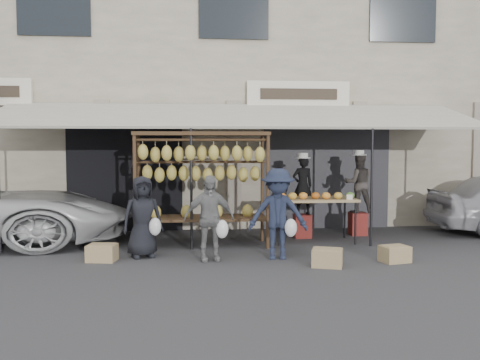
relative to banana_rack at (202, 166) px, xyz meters
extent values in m
plane|color=#2D2D30|center=(0.79, -1.45, -1.57)|extent=(90.00, 90.00, 0.00)
cube|color=#C0B29C|center=(0.79, 5.05, 1.93)|extent=(24.00, 6.00, 7.00)
cube|color=#232328|center=(2.99, 2.01, -0.32)|extent=(3.00, 0.10, 2.50)
cube|color=black|center=(-1.71, 2.01, -0.32)|extent=(2.60, 0.10, 2.50)
cube|color=silver|center=(2.29, 1.95, 1.58)|extent=(2.40, 0.10, 0.60)
cube|color=beige|center=(0.79, 0.85, 1.03)|extent=(10.00, 2.34, 0.63)
cylinder|color=black|center=(-0.21, -0.30, -0.42)|extent=(0.05, 0.05, 2.30)
cylinder|color=black|center=(3.29, -0.30, -0.42)|extent=(0.05, 0.05, 2.30)
cylinder|color=black|center=(-1.25, -0.34, -0.47)|extent=(0.07, 0.07, 2.20)
cylinder|color=black|center=(1.25, -0.34, -0.47)|extent=(0.07, 0.07, 2.20)
cylinder|color=black|center=(-1.25, 0.46, -0.47)|extent=(0.07, 0.07, 2.20)
cylinder|color=black|center=(1.25, 0.46, -0.47)|extent=(0.07, 0.07, 2.20)
cube|color=black|center=(0.00, 0.06, 0.63)|extent=(2.60, 0.90, 0.07)
cylinder|color=black|center=(0.00, -0.29, 0.51)|extent=(2.50, 0.05, 0.05)
cylinder|color=black|center=(0.00, 0.41, 0.51)|extent=(2.50, 0.05, 0.05)
cylinder|color=black|center=(0.00, 0.06, 0.08)|extent=(2.50, 0.05, 0.05)
cube|color=black|center=(0.00, 0.06, -1.02)|extent=(2.50, 0.80, 0.05)
ellipsoid|color=#CDB94F|center=(-1.10, -0.29, 0.28)|extent=(0.20, 0.18, 0.30)
ellipsoid|color=#CDB94F|center=(-0.88, -0.14, 0.23)|extent=(0.20, 0.18, 0.30)
ellipsoid|color=#CDB94F|center=(-0.66, -0.29, 0.26)|extent=(0.20, 0.18, 0.30)
ellipsoid|color=#CDB94F|center=(-0.44, -0.14, 0.24)|extent=(0.20, 0.18, 0.30)
ellipsoid|color=#CDB94F|center=(-0.22, -0.29, 0.26)|extent=(0.20, 0.18, 0.30)
ellipsoid|color=#CDB94F|center=(0.00, -0.14, 0.25)|extent=(0.20, 0.18, 0.30)
ellipsoid|color=#CDB94F|center=(0.22, -0.29, 0.26)|extent=(0.20, 0.18, 0.30)
ellipsoid|color=#CDB94F|center=(0.44, -0.14, 0.25)|extent=(0.20, 0.18, 0.30)
ellipsoid|color=#CDB94F|center=(0.66, -0.29, 0.25)|extent=(0.20, 0.18, 0.30)
ellipsoid|color=#CDB94F|center=(0.88, -0.14, 0.24)|extent=(0.20, 0.18, 0.30)
ellipsoid|color=#CDB94F|center=(1.10, -0.29, 0.23)|extent=(0.20, 0.18, 0.30)
ellipsoid|color=#CDB94F|center=(-1.05, 0.06, -0.12)|extent=(0.20, 0.18, 0.30)
ellipsoid|color=#CDB94F|center=(-0.82, 0.06, -0.17)|extent=(0.20, 0.18, 0.30)
ellipsoid|color=#CDB94F|center=(-0.58, 0.06, -0.13)|extent=(0.20, 0.18, 0.30)
ellipsoid|color=#CDB94F|center=(-0.35, 0.06, -0.14)|extent=(0.20, 0.18, 0.30)
ellipsoid|color=#CDB94F|center=(-0.12, 0.06, -0.15)|extent=(0.20, 0.18, 0.30)
ellipsoid|color=#CDB94F|center=(0.12, 0.06, -0.18)|extent=(0.20, 0.18, 0.30)
ellipsoid|color=#CDB94F|center=(0.35, 0.06, -0.14)|extent=(0.20, 0.18, 0.30)
ellipsoid|color=#CDB94F|center=(0.58, 0.06, -0.13)|extent=(0.20, 0.18, 0.30)
ellipsoid|color=#CDB94F|center=(0.82, 0.06, -0.18)|extent=(0.20, 0.18, 0.30)
ellipsoid|color=#CDB94F|center=(1.05, 0.06, -0.16)|extent=(0.20, 0.18, 0.30)
cube|color=tan|center=(2.27, 0.26, -0.70)|extent=(1.70, 0.90, 0.05)
cylinder|color=black|center=(1.50, -0.11, -1.15)|extent=(0.04, 0.04, 0.85)
cylinder|color=black|center=(3.04, -0.11, -1.15)|extent=(0.04, 0.04, 0.85)
cylinder|color=black|center=(1.50, 0.63, -1.15)|extent=(0.04, 0.04, 0.85)
cylinder|color=black|center=(3.04, 0.63, -1.15)|extent=(0.04, 0.04, 0.85)
ellipsoid|color=orange|center=(1.58, 0.00, -0.60)|extent=(0.18, 0.14, 0.14)
ellipsoid|color=gold|center=(1.80, 0.04, -0.60)|extent=(0.18, 0.14, 0.14)
ellipsoid|color=orange|center=(2.02, 0.06, -0.60)|extent=(0.18, 0.14, 0.14)
ellipsoid|color=#B25919|center=(2.27, 0.07, -0.60)|extent=(0.18, 0.14, 0.14)
ellipsoid|color=orange|center=(2.48, 0.02, -0.60)|extent=(0.18, 0.14, 0.14)
ellipsoid|color=gold|center=(2.72, 0.01, -0.60)|extent=(0.18, 0.14, 0.14)
ellipsoid|color=#598C33|center=(2.96, 0.01, -0.60)|extent=(0.18, 0.14, 0.14)
imported|color=black|center=(2.16, 0.77, -0.46)|extent=(0.49, 0.36, 1.24)
imported|color=#423C38|center=(3.45, 0.98, -0.43)|extent=(0.67, 0.54, 1.30)
imported|color=black|center=(-1.07, -0.90, -0.85)|extent=(0.81, 0.65, 1.44)
imported|color=gray|center=(0.09, -1.28, -0.84)|extent=(0.90, 0.45, 1.47)
imported|color=#1E253A|center=(1.29, -1.26, -0.78)|extent=(1.08, 0.70, 1.58)
cube|color=maroon|center=(2.16, 0.77, -1.32)|extent=(0.41, 0.41, 0.50)
cube|color=maroon|center=(3.45, 0.98, -1.33)|extent=(0.40, 0.40, 0.49)
cube|color=tan|center=(2.00, -1.92, -1.43)|extent=(0.57, 0.50, 0.29)
cube|color=tan|center=(3.23, -1.70, -1.44)|extent=(0.53, 0.45, 0.27)
cube|color=tan|center=(-1.74, -1.16, -1.43)|extent=(0.53, 0.44, 0.29)
camera|label=1|loc=(-0.24, -10.37, 0.45)|focal=40.00mm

